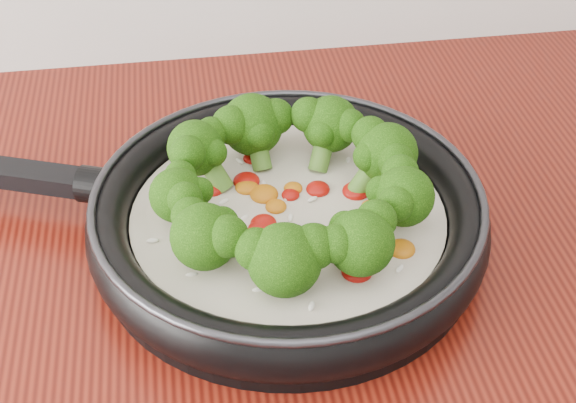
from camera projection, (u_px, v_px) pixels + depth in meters
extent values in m
cylinder|color=black|center=(288.00, 238.00, 0.73)|extent=(0.44, 0.44, 0.01)
torus|color=black|center=(288.00, 216.00, 0.72)|extent=(0.46, 0.46, 0.04)
torus|color=#2D2D33|center=(288.00, 195.00, 0.70)|extent=(0.45, 0.45, 0.01)
cube|color=black|center=(5.00, 173.00, 0.76)|extent=(0.21, 0.10, 0.02)
cylinder|color=black|center=(97.00, 185.00, 0.74)|extent=(0.04, 0.04, 0.04)
cylinder|color=beige|center=(288.00, 223.00, 0.72)|extent=(0.36, 0.36, 0.02)
ellipsoid|color=#A50D07|center=(291.00, 195.00, 0.73)|extent=(0.02, 0.02, 0.01)
ellipsoid|color=#A50D07|center=(307.00, 240.00, 0.68)|extent=(0.03, 0.03, 0.01)
ellipsoid|color=#C6680C|center=(293.00, 188.00, 0.74)|extent=(0.02, 0.02, 0.01)
ellipsoid|color=#A50D07|center=(318.00, 189.00, 0.74)|extent=(0.03, 0.03, 0.01)
ellipsoid|color=#A50D07|center=(252.00, 158.00, 0.78)|extent=(0.03, 0.03, 0.01)
ellipsoid|color=#C6680C|center=(247.00, 187.00, 0.74)|extent=(0.02, 0.02, 0.01)
ellipsoid|color=#A50D07|center=(264.00, 224.00, 0.70)|extent=(0.03, 0.03, 0.01)
ellipsoid|color=#A50D07|center=(370.00, 220.00, 0.70)|extent=(0.02, 0.02, 0.01)
ellipsoid|color=#C6680C|center=(402.00, 249.00, 0.67)|extent=(0.03, 0.03, 0.01)
ellipsoid|color=#A50D07|center=(259.00, 229.00, 0.69)|extent=(0.03, 0.03, 0.01)
ellipsoid|color=#A50D07|center=(168.00, 200.00, 0.73)|extent=(0.03, 0.03, 0.01)
ellipsoid|color=#C6680C|center=(276.00, 207.00, 0.72)|extent=(0.02, 0.02, 0.01)
ellipsoid|color=#A50D07|center=(213.00, 189.00, 0.74)|extent=(0.03, 0.03, 0.01)
ellipsoid|color=#A50D07|center=(268.00, 249.00, 0.67)|extent=(0.04, 0.04, 0.01)
ellipsoid|color=#C6680C|center=(196.00, 233.00, 0.69)|extent=(0.02, 0.02, 0.01)
ellipsoid|color=#A50D07|center=(356.00, 191.00, 0.74)|extent=(0.03, 0.03, 0.01)
ellipsoid|color=#A50D07|center=(357.00, 271.00, 0.65)|extent=(0.03, 0.03, 0.01)
ellipsoid|color=#C6680C|center=(370.00, 207.00, 0.72)|extent=(0.02, 0.02, 0.01)
ellipsoid|color=#A50D07|center=(246.00, 181.00, 0.75)|extent=(0.03, 0.03, 0.01)
ellipsoid|color=#A50D07|center=(391.00, 201.00, 0.73)|extent=(0.03, 0.03, 0.01)
ellipsoid|color=#C6680C|center=(264.00, 194.00, 0.73)|extent=(0.04, 0.04, 0.01)
ellipsoid|color=white|center=(348.00, 160.00, 0.78)|extent=(0.01, 0.01, 0.00)
ellipsoid|color=white|center=(239.00, 140.00, 0.80)|extent=(0.01, 0.01, 0.00)
ellipsoid|color=white|center=(230.00, 244.00, 0.68)|extent=(0.01, 0.01, 0.00)
ellipsoid|color=white|center=(259.00, 290.00, 0.64)|extent=(0.01, 0.00, 0.00)
ellipsoid|color=white|center=(231.00, 247.00, 0.68)|extent=(0.01, 0.01, 0.00)
ellipsoid|color=white|center=(312.00, 306.00, 0.62)|extent=(0.01, 0.01, 0.00)
ellipsoid|color=white|center=(192.00, 275.00, 0.65)|extent=(0.01, 0.00, 0.00)
ellipsoid|color=white|center=(224.00, 201.00, 0.73)|extent=(0.01, 0.01, 0.00)
ellipsoid|color=white|center=(240.00, 161.00, 0.77)|extent=(0.01, 0.01, 0.00)
ellipsoid|color=white|center=(286.00, 197.00, 0.73)|extent=(0.01, 0.01, 0.00)
ellipsoid|color=white|center=(312.00, 199.00, 0.73)|extent=(0.01, 0.01, 0.00)
ellipsoid|color=white|center=(264.00, 184.00, 0.75)|extent=(0.01, 0.01, 0.00)
ellipsoid|color=white|center=(303.00, 246.00, 0.68)|extent=(0.01, 0.01, 0.00)
ellipsoid|color=white|center=(394.00, 186.00, 0.74)|extent=(0.01, 0.01, 0.00)
ellipsoid|color=white|center=(290.00, 218.00, 0.71)|extent=(0.01, 0.01, 0.00)
ellipsoid|color=white|center=(272.00, 288.00, 0.64)|extent=(0.01, 0.01, 0.00)
ellipsoid|color=white|center=(244.00, 218.00, 0.71)|extent=(0.01, 0.01, 0.00)
ellipsoid|color=white|center=(153.00, 241.00, 0.68)|extent=(0.01, 0.00, 0.00)
ellipsoid|color=white|center=(400.00, 269.00, 0.66)|extent=(0.01, 0.01, 0.00)
ellipsoid|color=white|center=(234.00, 237.00, 0.69)|extent=(0.01, 0.01, 0.00)
cylinder|color=#598B2D|center=(378.00, 212.00, 0.69)|extent=(0.04, 0.03, 0.04)
sphere|color=black|center=(404.00, 196.00, 0.67)|extent=(0.07, 0.07, 0.05)
sphere|color=black|center=(400.00, 173.00, 0.68)|extent=(0.04, 0.04, 0.03)
sphere|color=black|center=(396.00, 204.00, 0.65)|extent=(0.04, 0.04, 0.03)
sphere|color=black|center=(381.00, 191.00, 0.67)|extent=(0.03, 0.03, 0.03)
cylinder|color=#598B2D|center=(367.00, 176.00, 0.73)|extent=(0.04, 0.03, 0.04)
sphere|color=black|center=(387.00, 153.00, 0.72)|extent=(0.07, 0.07, 0.06)
sphere|color=black|center=(370.00, 135.00, 0.73)|extent=(0.05, 0.05, 0.04)
sphere|color=black|center=(395.00, 161.00, 0.70)|extent=(0.04, 0.04, 0.03)
sphere|color=black|center=(368.00, 156.00, 0.72)|extent=(0.04, 0.04, 0.03)
cylinder|color=#598B2D|center=(322.00, 152.00, 0.76)|extent=(0.04, 0.04, 0.04)
sphere|color=black|center=(331.00, 124.00, 0.76)|extent=(0.07, 0.07, 0.06)
sphere|color=black|center=(308.00, 115.00, 0.76)|extent=(0.04, 0.04, 0.03)
sphere|color=black|center=(349.00, 125.00, 0.75)|extent=(0.04, 0.04, 0.03)
sphere|color=black|center=(323.00, 133.00, 0.75)|extent=(0.04, 0.04, 0.03)
cylinder|color=#598B2D|center=(259.00, 151.00, 0.76)|extent=(0.03, 0.04, 0.04)
sphere|color=black|center=(252.00, 125.00, 0.76)|extent=(0.08, 0.08, 0.06)
sphere|color=black|center=(231.00, 125.00, 0.75)|extent=(0.05, 0.05, 0.04)
sphere|color=black|center=(276.00, 117.00, 0.76)|extent=(0.05, 0.05, 0.04)
sphere|color=black|center=(259.00, 133.00, 0.75)|extent=(0.04, 0.04, 0.03)
cylinder|color=#598B2D|center=(214.00, 172.00, 0.74)|extent=(0.04, 0.04, 0.04)
sphere|color=black|center=(195.00, 148.00, 0.73)|extent=(0.07, 0.07, 0.05)
sphere|color=black|center=(188.00, 153.00, 0.71)|extent=(0.04, 0.04, 0.03)
sphere|color=black|center=(211.00, 133.00, 0.74)|extent=(0.04, 0.04, 0.03)
sphere|color=black|center=(213.00, 152.00, 0.72)|extent=(0.03, 0.03, 0.03)
cylinder|color=#598B2D|center=(200.00, 209.00, 0.70)|extent=(0.03, 0.02, 0.04)
sphere|color=black|center=(177.00, 195.00, 0.68)|extent=(0.06, 0.06, 0.05)
sphere|color=black|center=(185.00, 199.00, 0.66)|extent=(0.04, 0.04, 0.03)
sphere|color=black|center=(180.00, 176.00, 0.69)|extent=(0.04, 0.04, 0.03)
sphere|color=black|center=(200.00, 191.00, 0.68)|extent=(0.03, 0.03, 0.02)
cylinder|color=#598B2D|center=(223.00, 243.00, 0.66)|extent=(0.04, 0.04, 0.04)
sphere|color=black|center=(204.00, 237.00, 0.64)|extent=(0.07, 0.07, 0.06)
sphere|color=black|center=(227.00, 236.00, 0.63)|extent=(0.04, 0.04, 0.03)
sphere|color=black|center=(191.00, 216.00, 0.65)|extent=(0.04, 0.04, 0.03)
sphere|color=black|center=(222.00, 223.00, 0.65)|extent=(0.04, 0.04, 0.03)
cylinder|color=#598B2D|center=(285.00, 261.00, 0.65)|extent=(0.02, 0.04, 0.04)
sphere|color=black|center=(285.00, 260.00, 0.62)|extent=(0.08, 0.08, 0.06)
sphere|color=black|center=(314.00, 246.00, 0.62)|extent=(0.05, 0.05, 0.04)
sphere|color=black|center=(256.00, 249.00, 0.62)|extent=(0.04, 0.04, 0.03)
sphere|color=black|center=(285.00, 241.00, 0.63)|extent=(0.04, 0.04, 0.03)
cylinder|color=#598B2D|center=(344.00, 248.00, 0.65)|extent=(0.03, 0.04, 0.04)
sphere|color=black|center=(361.00, 243.00, 0.63)|extent=(0.07, 0.07, 0.05)
sphere|color=black|center=(376.00, 220.00, 0.64)|extent=(0.04, 0.04, 0.03)
sphere|color=black|center=(337.00, 244.00, 0.62)|extent=(0.04, 0.04, 0.03)
sphere|color=black|center=(345.00, 227.00, 0.64)|extent=(0.04, 0.04, 0.03)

